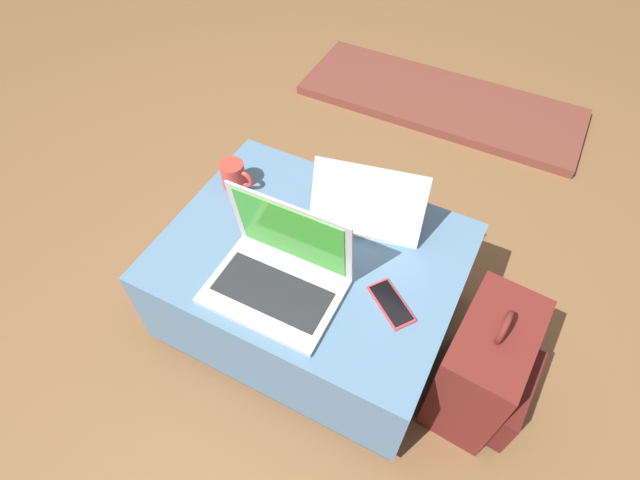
{
  "coord_description": "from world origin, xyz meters",
  "views": [
    {
      "loc": [
        0.44,
        -0.79,
        1.57
      ],
      "look_at": [
        0.03,
        -0.01,
        0.47
      ],
      "focal_mm": 28.0,
      "sensor_mm": 36.0,
      "label": 1
    }
  ],
  "objects": [
    {
      "name": "laptop_far",
      "position": [
        0.1,
        0.2,
        0.44
      ],
      "size": [
        0.37,
        0.29,
        0.22
      ],
      "rotation": [
        0.0,
        0.0,
        3.35
      ],
      "color": "silver",
      "rests_on": "ottoman"
    },
    {
      "name": "ground_plane",
      "position": [
        0.0,
        0.0,
        0.0
      ],
      "size": [
        14.0,
        14.0,
        0.0
      ],
      "primitive_type": "plane",
      "color": "brown"
    },
    {
      "name": "ottoman",
      "position": [
        0.0,
        0.0,
        0.2
      ],
      "size": [
        0.89,
        0.69,
        0.39
      ],
      "color": "#2A3D4E",
      "rests_on": "ground_plane"
    },
    {
      "name": "laptop_near",
      "position": [
        -0.02,
        -0.14,
        0.45
      ],
      "size": [
        0.37,
        0.26,
        0.27
      ],
      "rotation": [
        0.0,
        0.0,
        0.01
      ],
      "color": "#B7B7BC",
      "rests_on": "ottoman"
    },
    {
      "name": "fireplace_hearth",
      "position": [
        0.0,
        1.4,
        0.02
      ],
      "size": [
        1.4,
        0.5,
        0.04
      ],
      "color": "brown",
      "rests_on": "ground_plane"
    },
    {
      "name": "backpack",
      "position": [
        0.58,
        -0.03,
        0.2
      ],
      "size": [
        0.27,
        0.35,
        0.49
      ],
      "rotation": [
        0.0,
        0.0,
        1.49
      ],
      "color": "#5B1E19",
      "rests_on": "ground_plane"
    },
    {
      "name": "coffee_mug",
      "position": [
        -0.35,
        0.13,
        0.44
      ],
      "size": [
        0.11,
        0.08,
        0.09
      ],
      "color": "red",
      "rests_on": "ottoman"
    },
    {
      "name": "cell_phone",
      "position": [
        0.28,
        -0.07,
        0.39
      ],
      "size": [
        0.16,
        0.15,
        0.01
      ],
      "rotation": [
        0.0,
        0.0,
        4.07
      ],
      "color": "red",
      "rests_on": "ottoman"
    }
  ]
}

